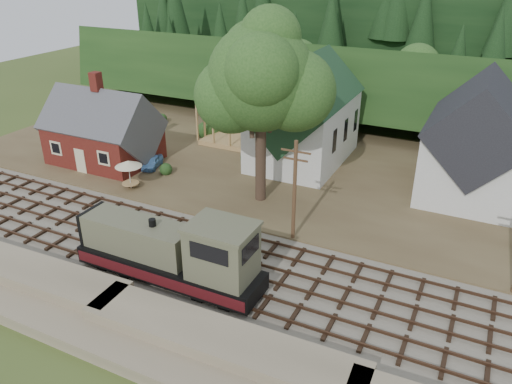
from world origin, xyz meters
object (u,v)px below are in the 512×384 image
at_px(locomotive, 175,254).
at_px(patio_set, 128,165).
at_px(car_green, 109,147).
at_px(car_blue, 152,162).

distance_m(locomotive, patio_set, 15.20).
xyz_separation_m(car_green, patio_set, (7.80, -6.17, 1.67)).
bearing_deg(locomotive, car_blue, 131.29).
distance_m(locomotive, car_blue, 19.44).
distance_m(locomotive, car_green, 25.17).
xyz_separation_m(locomotive, car_green, (-19.43, 15.94, -1.32)).
bearing_deg(patio_set, locomotive, -40.04).
xyz_separation_m(locomotive, patio_set, (-11.63, 9.77, 0.35)).
bearing_deg(locomotive, patio_set, 139.96).
distance_m(car_blue, patio_set, 5.22).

